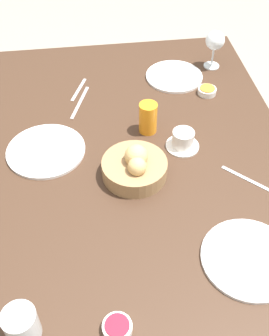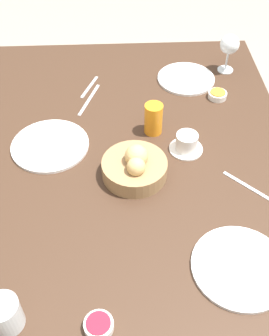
# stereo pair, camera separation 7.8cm
# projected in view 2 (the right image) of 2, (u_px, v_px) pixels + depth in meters

# --- Properties ---
(ground_plane) EXTENTS (10.00, 10.00, 0.00)m
(ground_plane) POSITION_uv_depth(u_px,v_px,m) (130.00, 270.00, 1.88)
(ground_plane) COLOR gray
(dining_table) EXTENTS (1.44, 1.10, 0.71)m
(dining_table) POSITION_uv_depth(u_px,v_px,m) (129.00, 172.00, 1.42)
(dining_table) COLOR #3D281C
(dining_table) RESTS_ON ground_plane
(bread_basket) EXTENTS (0.20, 0.20, 0.11)m
(bread_basket) POSITION_uv_depth(u_px,v_px,m) (135.00, 167.00, 1.28)
(bread_basket) COLOR #99754C
(bread_basket) RESTS_ON dining_table
(plate_near_left) EXTENTS (0.25, 0.25, 0.01)m
(plate_near_left) POSITION_uv_depth(u_px,v_px,m) (240.00, 267.00, 1.08)
(plate_near_left) COLOR white
(plate_near_left) RESTS_ON dining_table
(plate_near_right) EXTENTS (0.23, 0.23, 0.01)m
(plate_near_right) POSITION_uv_depth(u_px,v_px,m) (186.00, 79.00, 1.67)
(plate_near_right) COLOR white
(plate_near_right) RESTS_ON dining_table
(plate_far_center) EXTENTS (0.26, 0.26, 0.01)m
(plate_far_center) POSITION_uv_depth(u_px,v_px,m) (50.00, 145.00, 1.40)
(plate_far_center) COLOR white
(plate_far_center) RESTS_ON dining_table
(juice_glass) EXTENTS (0.06, 0.06, 0.11)m
(juice_glass) POSITION_uv_depth(u_px,v_px,m) (153.00, 119.00, 1.42)
(juice_glass) COLOR orange
(juice_glass) RESTS_ON dining_table
(water_tumbler) EXTENTS (0.08, 0.08, 0.09)m
(water_tumbler) POSITION_uv_depth(u_px,v_px,m) (5.00, 314.00, 0.95)
(water_tumbler) COLOR silver
(water_tumbler) RESTS_ON dining_table
(wine_glass) EXTENTS (0.08, 0.08, 0.16)m
(wine_glass) POSITION_uv_depth(u_px,v_px,m) (229.00, 46.00, 1.64)
(wine_glass) COLOR silver
(wine_glass) RESTS_ON dining_table
(coffee_cup) EXTENTS (0.11, 0.11, 0.06)m
(coffee_cup) POSITION_uv_depth(u_px,v_px,m) (186.00, 143.00, 1.37)
(coffee_cup) COLOR white
(coffee_cup) RESTS_ON dining_table
(jam_bowl_berry) EXTENTS (0.07, 0.07, 0.03)m
(jam_bowl_berry) POSITION_uv_depth(u_px,v_px,m) (99.00, 325.00, 0.96)
(jam_bowl_berry) COLOR white
(jam_bowl_berry) RESTS_ON dining_table
(jam_bowl_honey) EXTENTS (0.07, 0.07, 0.03)m
(jam_bowl_honey) POSITION_uv_depth(u_px,v_px,m) (217.00, 95.00, 1.58)
(jam_bowl_honey) COLOR white
(jam_bowl_honey) RESTS_ON dining_table
(fork_silver) EXTENTS (0.19, 0.08, 0.00)m
(fork_silver) POSITION_uv_depth(u_px,v_px,m) (89.00, 100.00, 1.58)
(fork_silver) COLOR #B7B7BC
(fork_silver) RESTS_ON dining_table
(knife_silver) EXTENTS (0.15, 0.15, 0.00)m
(knife_silver) POSITION_uv_depth(u_px,v_px,m) (251.00, 188.00, 1.27)
(knife_silver) COLOR #B7B7BC
(knife_silver) RESTS_ON dining_table
(spoon_coffee) EXTENTS (0.14, 0.07, 0.00)m
(spoon_coffee) POSITION_uv_depth(u_px,v_px,m) (89.00, 87.00, 1.64)
(spoon_coffee) COLOR #B7B7BC
(spoon_coffee) RESTS_ON dining_table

